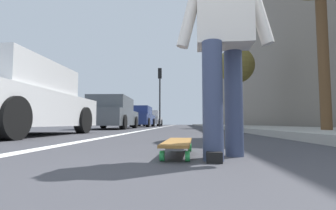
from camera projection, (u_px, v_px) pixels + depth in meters
The scene contains 12 objects.
ground_plane at pixel (181, 129), 10.34m from camera, with size 80.00×80.00×0.00m, color #38383D.
lane_stripe_white at pixel (166, 126), 20.37m from camera, with size 52.00×0.16×0.01m, color silver.
sidewalk_curb at pixel (227, 126), 18.10m from camera, with size 52.00×3.20×0.12m, color #9E9B93.
building_facade at pixel (251, 77), 22.23m from camera, with size 40.00×1.20×8.90m, color gray.
skateboard at pixel (178, 144), 1.95m from camera, with size 0.85×0.24×0.11m.
skater_person at pixel (224, 31), 1.84m from camera, with size 0.45×0.72×1.64m.
parked_car_near at pixel (15, 100), 5.04m from camera, with size 4.21×1.99×1.49m.
parked_car_mid at pixel (112, 114), 11.50m from camera, with size 4.55×1.96×1.47m.
parked_car_far at pixel (139, 117), 17.93m from camera, with size 4.17×1.95×1.48m.
parked_car_end at pixel (151, 119), 24.44m from camera, with size 4.14×2.08×1.50m.
traffic_light at pixel (160, 86), 19.43m from camera, with size 0.33×0.28×4.60m.
street_tree_mid at pixel (236, 66), 13.18m from camera, with size 1.94×1.94×4.32m.
Camera 1 is at (-0.40, -0.11, 0.25)m, focal length 26.42 mm.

